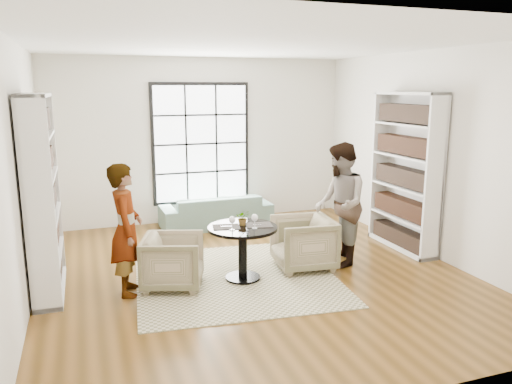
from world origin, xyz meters
name	(u,v)px	position (x,y,z in m)	size (l,w,h in m)	color
ground	(253,273)	(0.00, 0.00, 0.00)	(6.00, 6.00, 0.00)	brown
room_shell	(241,175)	(0.00, 0.54, 1.26)	(6.00, 6.01, 6.00)	silver
rug	(236,277)	(-0.27, -0.08, 0.01)	(2.57, 2.57, 0.01)	#C2B591
pedestal_table	(243,241)	(-0.20, -0.15, 0.52)	(0.90, 0.90, 0.72)	black
sofa	(216,211)	(0.13, 2.45, 0.29)	(1.97, 0.77, 0.58)	slate
armchair_left	(173,261)	(-1.10, -0.10, 0.34)	(0.72, 0.74, 0.67)	tan
armchair_right	(303,243)	(0.72, -0.03, 0.36)	(0.77, 0.79, 0.72)	tan
person_left	(126,230)	(-1.65, -0.10, 0.80)	(0.58, 0.38, 1.60)	gray
person_right	(340,204)	(1.27, -0.03, 0.86)	(0.84, 0.65, 1.73)	gray
placemat_left	(226,227)	(-0.41, -0.11, 0.72)	(0.34, 0.26, 0.01)	black
placemat_right	(259,225)	(0.02, -0.17, 0.72)	(0.34, 0.26, 0.01)	black
cutlery_left	(226,226)	(-0.41, -0.11, 0.73)	(0.14, 0.22, 0.01)	silver
cutlery_right	(259,224)	(0.02, -0.17, 0.73)	(0.14, 0.22, 0.01)	silver
wine_glass_left	(232,220)	(-0.37, -0.27, 0.85)	(0.08, 0.08, 0.18)	silver
wine_glass_right	(255,218)	(-0.08, -0.29, 0.85)	(0.09, 0.09, 0.19)	silver
flower_centerpiece	(243,218)	(-0.17, -0.09, 0.82)	(0.18, 0.16, 0.20)	gray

